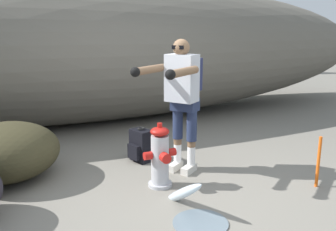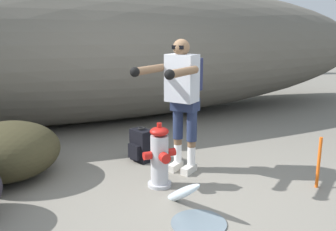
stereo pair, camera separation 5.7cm
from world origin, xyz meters
name	(u,v)px [view 1 (the left image)]	position (x,y,z in m)	size (l,w,h in m)	color
ground_plane	(185,193)	(0.00, 0.00, -0.02)	(56.00, 56.00, 0.04)	slate
dirt_embankment	(96,51)	(0.00, 3.74, 1.36)	(13.64, 3.20, 2.71)	#666056
fire_hydrant	(160,158)	(-0.20, 0.25, 0.35)	(0.38, 0.33, 0.75)	#B2B2B7
hydrant_water_jet	(186,201)	(-0.20, -0.39, 0.10)	(0.52, 1.07, 0.60)	silver
utility_worker	(182,90)	(0.22, 0.53, 1.05)	(1.02, 0.86, 1.66)	beige
spare_backpack	(141,146)	(-0.10, 1.12, 0.22)	(0.34, 0.35, 0.47)	black
boulder_large	(7,151)	(-1.77, 1.24, 0.34)	(1.23, 1.26, 0.68)	#37331F
survey_stake	(318,162)	(1.43, -0.53, 0.30)	(0.04, 0.04, 0.60)	#E55914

